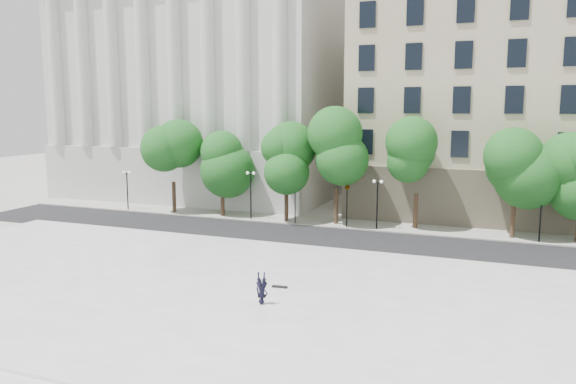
% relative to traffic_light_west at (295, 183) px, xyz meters
% --- Properties ---
extents(ground, '(160.00, 160.00, 0.00)m').
position_rel_traffic_light_west_xyz_m(ground, '(1.20, -22.30, -3.68)').
color(ground, '#B0ADA6').
rests_on(ground, ground).
extents(plaza, '(44.00, 22.00, 0.45)m').
position_rel_traffic_light_west_xyz_m(plaza, '(1.20, -19.30, -3.45)').
color(plaza, white).
rests_on(plaza, ground).
extents(street, '(60.00, 8.00, 0.02)m').
position_rel_traffic_light_west_xyz_m(street, '(1.20, -4.30, -3.67)').
color(street, black).
rests_on(street, ground).
extents(far_sidewalk, '(60.00, 4.00, 0.12)m').
position_rel_traffic_light_west_xyz_m(far_sidewalk, '(1.20, 1.70, -3.62)').
color(far_sidewalk, '#B5B2A7').
rests_on(far_sidewalk, ground).
extents(building_west, '(31.50, 27.65, 25.60)m').
position_rel_traffic_light_west_xyz_m(building_west, '(-15.80, 16.27, 9.21)').
color(building_west, beige).
rests_on(building_west, ground).
extents(building_east, '(36.00, 26.15, 23.00)m').
position_rel_traffic_light_west_xyz_m(building_east, '(21.20, 16.61, 7.47)').
color(building_east, '#B6AB8B').
rests_on(building_east, ground).
extents(traffic_light_west, '(0.82, 1.72, 4.18)m').
position_rel_traffic_light_west_xyz_m(traffic_light_west, '(0.00, 0.00, 0.00)').
color(traffic_light_west, black).
rests_on(traffic_light_west, ground).
extents(traffic_light_east, '(0.46, 1.93, 4.27)m').
position_rel_traffic_light_west_xyz_m(traffic_light_east, '(4.63, -0.00, 0.09)').
color(traffic_light_east, black).
rests_on(traffic_light_east, ground).
extents(person_lying, '(1.00, 1.72, 0.44)m').
position_rel_traffic_light_west_xyz_m(person_lying, '(5.91, -20.44, -3.01)').
color(person_lying, black).
rests_on(person_lying, plaza).
extents(skateboard, '(0.87, 0.31, 0.09)m').
position_rel_traffic_light_west_xyz_m(skateboard, '(5.77, -17.75, -3.18)').
color(skateboard, black).
rests_on(skateboard, plaza).
extents(street_trees, '(39.29, 5.06, 7.94)m').
position_rel_traffic_light_west_xyz_m(street_trees, '(5.07, 1.09, 1.49)').
color(street_trees, '#382619').
rests_on(street_trees, ground).
extents(lamp_posts, '(38.14, 0.28, 4.43)m').
position_rel_traffic_light_west_xyz_m(lamp_posts, '(1.12, 0.30, -0.80)').
color(lamp_posts, black).
rests_on(lamp_posts, ground).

